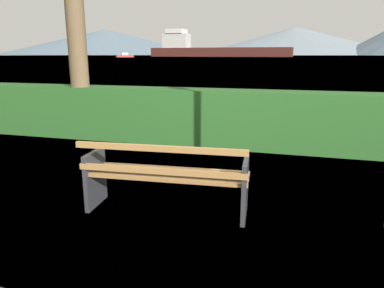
{
  "coord_description": "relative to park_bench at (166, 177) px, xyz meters",
  "views": [
    {
      "loc": [
        1.34,
        -3.7,
        1.8
      ],
      "look_at": [
        0.0,
        1.06,
        0.55
      ],
      "focal_mm": 33.49,
      "sensor_mm": 36.0,
      "label": 1
    }
  ],
  "objects": [
    {
      "name": "ground_plane",
      "position": [
        -0.0,
        0.06,
        -0.43
      ],
      "size": [
        1400.0,
        1400.0,
        0.0
      ],
      "primitive_type": "plane",
      "color": "#567A38"
    },
    {
      "name": "water_surface",
      "position": [
        -0.0,
        308.33,
        -0.43
      ],
      "size": [
        620.0,
        620.0,
        0.0
      ],
      "primitive_type": "plane",
      "color": "slate",
      "rests_on": "ground_plane"
    },
    {
      "name": "park_bench",
      "position": [
        0.0,
        0.0,
        0.0
      ],
      "size": [
        1.91,
        0.71,
        0.87
      ],
      "color": "#A0703F",
      "rests_on": "ground_plane"
    },
    {
      "name": "hedge_row",
      "position": [
        -0.0,
        3.3,
        0.12
      ],
      "size": [
        12.7,
        0.77,
        1.11
      ],
      "primitive_type": "cube",
      "color": "#285B23",
      "rests_on": "ground_plane"
    },
    {
      "name": "cargo_ship_large",
      "position": [
        -51.2,
        221.68,
        4.32
      ],
      "size": [
        88.9,
        16.82,
        16.98
      ],
      "color": "#471E19",
      "rests_on": "water_surface"
    },
    {
      "name": "fishing_boat_near",
      "position": [
        -83.39,
        169.95,
        0.39
      ],
      "size": [
        8.94,
        7.54,
        2.34
      ],
      "color": "#B2332D",
      "rests_on": "water_surface"
    },
    {
      "name": "distant_hills",
      "position": [
        2.79,
        561.04,
        30.52
      ],
      "size": [
        848.0,
        382.48,
        85.13
      ],
      "color": "slate",
      "rests_on": "ground_plane"
    }
  ]
}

